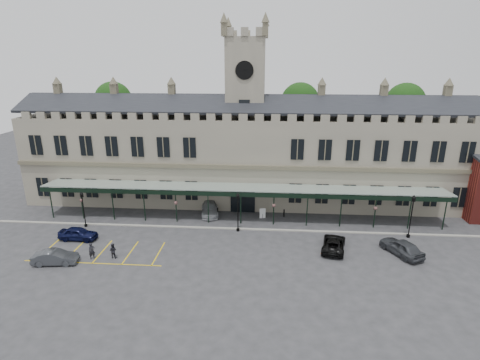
# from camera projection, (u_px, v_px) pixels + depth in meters

# --- Properties ---
(ground) EXTENTS (140.00, 140.00, 0.00)m
(ground) POSITION_uv_depth(u_px,v_px,m) (236.00, 252.00, 39.25)
(ground) COLOR #2E2E31
(station_building) EXTENTS (60.00, 10.36, 17.30)m
(station_building) POSITION_uv_depth(u_px,v_px,m) (245.00, 155.00, 52.40)
(station_building) COLOR slate
(station_building) RESTS_ON ground
(clock_tower) EXTENTS (5.60, 5.60, 24.80)m
(clock_tower) POSITION_uv_depth(u_px,v_px,m) (245.00, 107.00, 50.47)
(clock_tower) COLOR slate
(clock_tower) RESTS_ON ground
(canopy) EXTENTS (50.00, 4.10, 4.30)m
(canopy) POSITION_uv_depth(u_px,v_px,m) (241.00, 204.00, 45.61)
(canopy) COLOR #8C9E93
(canopy) RESTS_ON ground
(kerb) EXTENTS (60.00, 0.40, 0.12)m
(kerb) POSITION_uv_depth(u_px,v_px,m) (240.00, 229.00, 44.46)
(kerb) COLOR gray
(kerb) RESTS_ON ground
(parking_markings) EXTENTS (16.00, 6.00, 0.01)m
(parking_markings) POSITION_uv_depth(u_px,v_px,m) (100.00, 254.00, 38.82)
(parking_markings) COLOR gold
(parking_markings) RESTS_ON ground
(tree_behind_left) EXTENTS (6.00, 6.00, 16.00)m
(tree_behind_left) POSITION_uv_depth(u_px,v_px,m) (114.00, 102.00, 60.67)
(tree_behind_left) COLOR #332314
(tree_behind_left) RESTS_ON ground
(tree_behind_mid) EXTENTS (6.00, 6.00, 16.00)m
(tree_behind_mid) POSITION_uv_depth(u_px,v_px,m) (300.00, 103.00, 58.55)
(tree_behind_mid) COLOR #332314
(tree_behind_mid) RESTS_ON ground
(tree_behind_right) EXTENTS (6.00, 6.00, 16.00)m
(tree_behind_right) POSITION_uv_depth(u_px,v_px,m) (405.00, 104.00, 57.42)
(tree_behind_right) COLOR #332314
(tree_behind_right) RESTS_ON ground
(lamp_post_left) EXTENTS (0.42, 0.42, 4.48)m
(lamp_post_left) POSITION_uv_depth(u_px,v_px,m) (83.00, 206.00, 44.43)
(lamp_post_left) COLOR black
(lamp_post_left) RESTS_ON ground
(lamp_post_mid) EXTENTS (0.45, 0.45, 4.77)m
(lamp_post_mid) POSITION_uv_depth(u_px,v_px,m) (238.00, 209.00, 43.21)
(lamp_post_mid) COLOR black
(lamp_post_mid) RESTS_ON ground
(lamp_post_right) EXTENTS (0.49, 0.49, 5.14)m
(lamp_post_right) POSITION_uv_depth(u_px,v_px,m) (412.00, 212.00, 41.54)
(lamp_post_right) COLOR black
(lamp_post_right) RESTS_ON ground
(traffic_cone) EXTENTS (0.48, 0.48, 0.77)m
(traffic_cone) POSITION_uv_depth(u_px,v_px,m) (323.00, 250.00, 38.76)
(traffic_cone) COLOR #E74907
(traffic_cone) RESTS_ON ground
(sign_board) EXTENTS (0.75, 0.24, 1.31)m
(sign_board) POSITION_uv_depth(u_px,v_px,m) (263.00, 213.00, 47.46)
(sign_board) COLOR black
(sign_board) RESTS_ON ground
(bollard_left) EXTENTS (0.17, 0.17, 0.95)m
(bollard_left) POSITION_uv_depth(u_px,v_px,m) (218.00, 211.00, 48.54)
(bollard_left) COLOR black
(bollard_left) RESTS_ON ground
(bollard_right) EXTENTS (0.17, 0.17, 0.98)m
(bollard_right) POSITION_uv_depth(u_px,v_px,m) (284.00, 213.00, 47.92)
(bollard_right) COLOR black
(bollard_right) RESTS_ON ground
(car_left_a) EXTENTS (4.31, 1.86, 1.45)m
(car_left_a) POSITION_uv_depth(u_px,v_px,m) (78.00, 234.00, 41.72)
(car_left_a) COLOR black
(car_left_a) RESTS_ON ground
(car_left_b) EXTENTS (4.45, 2.03, 1.41)m
(car_left_b) POSITION_uv_depth(u_px,v_px,m) (55.00, 257.00, 36.71)
(car_left_b) COLOR #36383D
(car_left_b) RESTS_ON ground
(car_taxi) EXTENTS (2.96, 5.52, 1.52)m
(car_taxi) POSITION_uv_depth(u_px,v_px,m) (210.00, 208.00, 48.82)
(car_taxi) COLOR #A7AAAF
(car_taxi) RESTS_ON ground
(car_van) EXTENTS (3.30, 5.28, 1.36)m
(car_van) POSITION_uv_depth(u_px,v_px,m) (334.00, 244.00, 39.52)
(car_van) COLOR black
(car_van) RESTS_ON ground
(car_right_a) EXTENTS (3.96, 5.20, 1.65)m
(car_right_a) POSITION_uv_depth(u_px,v_px,m) (402.00, 247.00, 38.49)
(car_right_a) COLOR #36383D
(car_right_a) RESTS_ON ground
(person_a) EXTENTS (0.74, 0.72, 1.71)m
(person_a) POSITION_uv_depth(u_px,v_px,m) (92.00, 251.00, 37.63)
(person_a) COLOR black
(person_a) RESTS_ON ground
(person_b) EXTENTS (0.80, 0.64, 1.58)m
(person_b) POSITION_uv_depth(u_px,v_px,m) (113.00, 251.00, 37.83)
(person_b) COLOR black
(person_b) RESTS_ON ground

